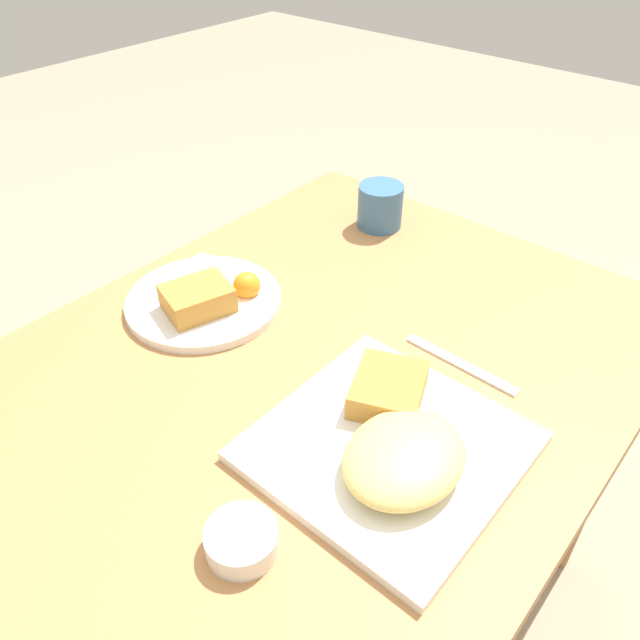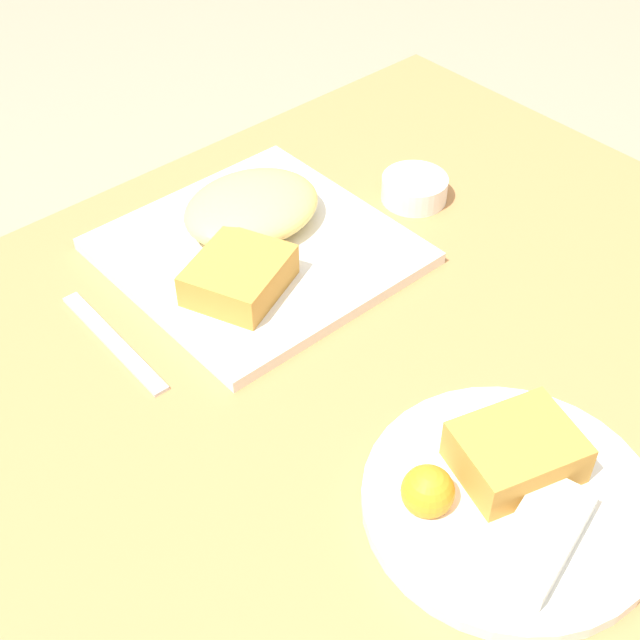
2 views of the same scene
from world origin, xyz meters
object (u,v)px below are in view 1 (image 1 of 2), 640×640
object	(u,v)px
plate_square_near	(394,442)
butter_knife	(461,364)
sauce_ramekin	(242,539)
coffee_mug	(380,206)
plate_oval_far	(204,297)

from	to	relation	value
plate_square_near	butter_knife	size ratio (longest dim) A/B	1.64
plate_square_near	butter_knife	world-z (taller)	plate_square_near
plate_square_near	sauce_ramekin	xyz separation A→B (m)	(-0.21, 0.05, -0.01)
coffee_mug	butter_knife	bearing A→B (deg)	-127.07
plate_square_near	sauce_ramekin	bearing A→B (deg)	167.47
butter_knife	coffee_mug	size ratio (longest dim) A/B	2.10
plate_square_near	sauce_ramekin	world-z (taller)	plate_square_near
plate_square_near	sauce_ramekin	size ratio (longest dim) A/B	3.72
sauce_ramekin	coffee_mug	distance (m)	0.71
plate_square_near	plate_oval_far	bearing A→B (deg)	82.71
plate_square_near	coffee_mug	world-z (taller)	coffee_mug
plate_oval_far	butter_knife	bearing A→B (deg)	-69.54
sauce_ramekin	butter_knife	distance (m)	0.40
sauce_ramekin	coffee_mug	size ratio (longest dim) A/B	0.92
plate_square_near	coffee_mug	distance (m)	0.56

